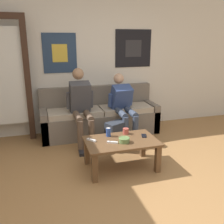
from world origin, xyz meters
TOP-DOWN VIEW (x-y plane):
  - ground_plane at (0.00, 0.00)m, footprint 18.00×18.00m
  - wall_back at (0.00, 2.51)m, footprint 10.00×0.07m
  - couch at (0.03, 2.18)m, footprint 2.18×0.66m
  - coffee_table at (-0.01, 0.79)m, footprint 0.99×0.62m
  - person_seated_adult at (-0.37, 1.84)m, footprint 0.47×0.87m
  - person_seated_teen at (0.38, 1.83)m, footprint 0.47×0.93m
  - backpack at (0.14, 1.45)m, footprint 0.41×0.33m
  - ceramic_bowl at (0.01, 0.71)m, footprint 0.15×0.15m
  - pillar_candle at (0.13, 1.00)m, footprint 0.08×0.08m
  - drink_can_blue at (-0.14, 0.98)m, footprint 0.07×0.07m
  - game_controller_near_left at (-0.15, 0.73)m, footprint 0.14×0.10m
  - game_controller_near_right at (-0.40, 0.89)m, footprint 0.12×0.13m
  - cell_phone at (0.35, 0.84)m, footprint 0.11×0.15m

SIDE VIEW (x-z plane):
  - ground_plane at x=0.00m, z-range 0.00..0.00m
  - backpack at x=0.14m, z-range -0.01..0.44m
  - couch at x=0.03m, z-range -0.13..0.75m
  - coffee_table at x=-0.01m, z-range 0.13..0.55m
  - cell_phone at x=0.35m, z-range 0.42..0.43m
  - game_controller_near_left at x=-0.15m, z-range 0.42..0.44m
  - game_controller_near_right at x=-0.40m, z-range 0.42..0.44m
  - ceramic_bowl at x=0.01m, z-range 0.42..0.49m
  - pillar_candle at x=0.13m, z-range 0.41..0.51m
  - drink_can_blue at x=-0.14m, z-range 0.42..0.54m
  - person_seated_teen at x=0.38m, z-range 0.06..1.21m
  - person_seated_adult at x=-0.37m, z-range 0.06..1.33m
  - wall_back at x=0.00m, z-range 0.00..2.55m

